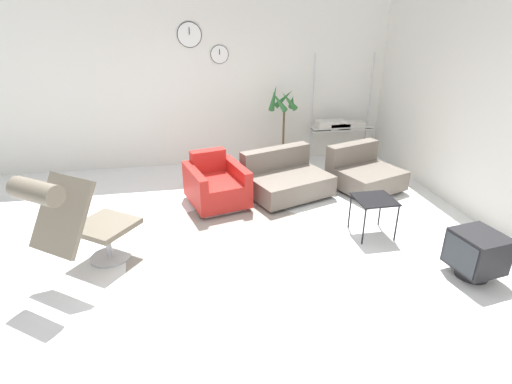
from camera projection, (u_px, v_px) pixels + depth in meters
ground_plane at (234, 239)px, 4.85m from camera, size 12.00×12.00×0.00m
wall_back at (209, 85)px, 6.88m from camera, size 12.00×0.09×2.80m
wall_right at (496, 114)px, 4.84m from camera, size 0.06×12.00×2.80m
round_rug at (237, 251)px, 4.60m from camera, size 2.47×2.47×0.01m
lounge_chair at (73, 215)px, 3.90m from camera, size 1.07×1.17×1.18m
armchair_red at (216, 186)px, 5.67m from camera, size 0.93×1.03×0.71m
couch_low at (285, 180)px, 5.98m from camera, size 1.38×1.22×0.66m
couch_second at (363, 174)px, 6.21m from camera, size 1.16×1.14×0.66m
side_table at (374, 202)px, 4.79m from camera, size 0.45×0.45×0.48m
crt_television at (476, 254)px, 4.06m from camera, size 0.51×0.52×0.49m
potted_plant at (283, 134)px, 7.00m from camera, size 0.53×0.56×1.42m
shelf_unit at (340, 125)px, 7.28m from camera, size 1.15×0.28×1.91m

